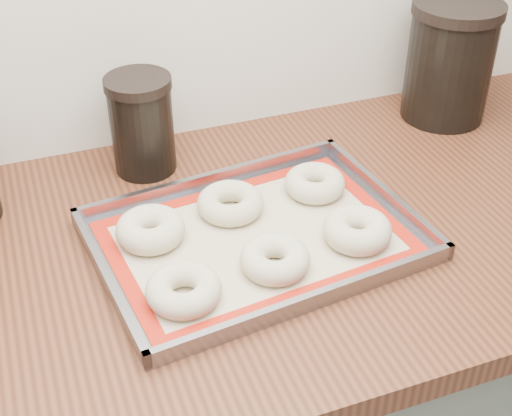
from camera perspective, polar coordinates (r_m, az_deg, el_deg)
name	(u,v)px	position (r m, az deg, el deg)	size (l,w,h in m)	color
countertop	(288,234)	(1.10, 2.57, -2.08)	(3.06, 0.68, 0.04)	#5A2E1B
baking_tray	(256,237)	(1.04, 0.00, -2.36)	(0.49, 0.38, 0.03)	gray
baking_mat	(256,238)	(1.05, 0.00, -2.45)	(0.45, 0.33, 0.00)	#C6B793
bagel_front_left	(184,290)	(0.94, -5.81, -6.52)	(0.10, 0.10, 0.04)	beige
bagel_front_mid	(275,259)	(0.98, 1.53, -4.11)	(0.10, 0.10, 0.04)	beige
bagel_front_right	(357,230)	(1.04, 8.10, -1.76)	(0.10, 0.10, 0.04)	beige
bagel_back_left	(150,229)	(1.04, -8.44, -1.71)	(0.10, 0.10, 0.04)	beige
bagel_back_mid	(230,203)	(1.09, -2.07, 0.40)	(0.10, 0.10, 0.03)	beige
bagel_back_right	(315,183)	(1.14, 4.73, 2.00)	(0.10, 0.10, 0.04)	beige
canister_mid	(142,124)	(1.18, -9.12, 6.63)	(0.11, 0.11, 0.17)	black
canister_right	(450,61)	(1.37, 15.24, 11.27)	(0.16, 0.16, 0.22)	black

